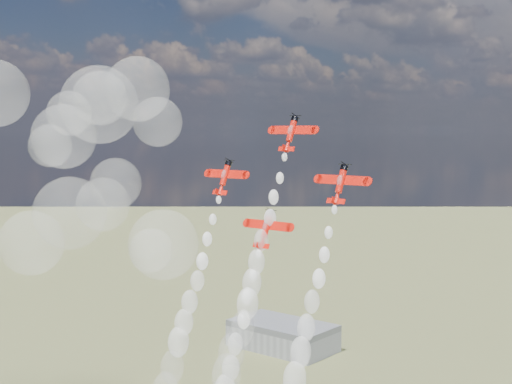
{
  "coord_description": "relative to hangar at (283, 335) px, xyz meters",
  "views": [
    {
      "loc": [
        86.75,
        -92.06,
        106.52
      ],
      "look_at": [
        -6.35,
        21.16,
        93.88
      ],
      "focal_mm": 50.0,
      "sensor_mm": 36.0,
      "label": 1
    }
  ],
  "objects": [
    {
      "name": "hangar",
      "position": [
        0.0,
        0.0,
        0.0
      ],
      "size": [
        50.0,
        28.0,
        13.0
      ],
      "color": "gray",
      "rests_on": "ground"
    },
    {
      "name": "plane_lead",
      "position": [
        119.65,
        -154.87,
        99.59
      ],
      "size": [
        11.07,
        5.24,
        7.48
      ],
      "rotation": [
        1.16,
        0.0,
        0.0
      ],
      "color": "red",
      "rests_on": "ground"
    },
    {
      "name": "plane_left",
      "position": [
        105.01,
        -158.93,
        90.18
      ],
      "size": [
        11.07,
        5.24,
        7.48
      ],
      "rotation": [
        1.16,
        0.0,
        0.0
      ],
      "color": "red",
      "rests_on": "ground"
    },
    {
      "name": "plane_right",
      "position": [
        134.29,
        -158.93,
        90.18
      ],
      "size": [
        11.07,
        5.24,
        7.48
      ],
      "rotation": [
        1.16,
        0.0,
        0.0
      ],
      "color": "red",
      "rests_on": "ground"
    },
    {
      "name": "plane_slot",
      "position": [
        119.65,
        -163.0,
        80.78
      ],
      "size": [
        11.07,
        5.24,
        7.48
      ],
      "rotation": [
        1.16,
        0.0,
        0.0
      ],
      "color": "red",
      "rests_on": "ground"
    },
    {
      "name": "smoke_trail_lead",
      "position": [
        119.69,
        -172.04,
        59.56
      ],
      "size": [
        5.33,
        21.71,
        48.02
      ],
      "color": "white",
      "rests_on": "plane_lead"
    },
    {
      "name": "smoke_trail_left",
      "position": [
        105.13,
        -176.05,
        50.08
      ],
      "size": [
        5.23,
        21.99,
        48.28
      ],
      "color": "white",
      "rests_on": "plane_left"
    },
    {
      "name": "drifted_smoke_cloud",
      "position": [
        50.17,
        -153.37,
        91.69
      ],
      "size": [
        62.68,
        39.47,
        58.53
      ],
      "color": "white",
      "rests_on": "ground"
    }
  ]
}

